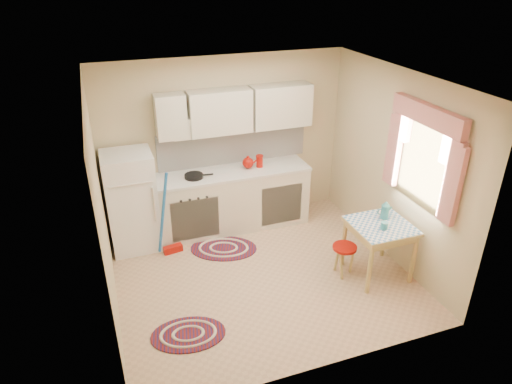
% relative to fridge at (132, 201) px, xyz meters
% --- Properties ---
extents(room_shell, '(3.64, 3.60, 2.52)m').
position_rel_fridge_xyz_m(room_shell, '(1.59, -1.01, 0.90)').
color(room_shell, tan).
rests_on(room_shell, ground).
extents(fridge, '(0.65, 0.60, 1.40)m').
position_rel_fridge_xyz_m(fridge, '(0.00, 0.00, 0.00)').
color(fridge, white).
rests_on(fridge, ground).
extents(broom, '(0.30, 0.16, 1.20)m').
position_rel_fridge_xyz_m(broom, '(0.45, -0.35, -0.10)').
color(broom, '#1B5DAA').
rests_on(broom, ground).
extents(base_cabinets, '(2.25, 0.60, 0.88)m').
position_rel_fridge_xyz_m(base_cabinets, '(1.43, 0.05, -0.26)').
color(base_cabinets, beige).
rests_on(base_cabinets, ground).
extents(countertop, '(2.27, 0.62, 0.04)m').
position_rel_fridge_xyz_m(countertop, '(1.43, 0.05, 0.20)').
color(countertop, silver).
rests_on(countertop, base_cabinets).
extents(frying_pan, '(0.29, 0.29, 0.05)m').
position_rel_fridge_xyz_m(frying_pan, '(0.87, 0.00, 0.24)').
color(frying_pan, black).
rests_on(frying_pan, countertop).
extents(red_kettle, '(0.18, 0.17, 0.18)m').
position_rel_fridge_xyz_m(red_kettle, '(1.69, 0.05, 0.31)').
color(red_kettle, '#9B0D05').
rests_on(red_kettle, countertop).
extents(red_canister, '(0.10, 0.10, 0.16)m').
position_rel_fridge_xyz_m(red_canister, '(1.86, 0.05, 0.30)').
color(red_canister, '#9B0D05').
rests_on(red_canister, countertop).
extents(table, '(0.72, 0.72, 0.72)m').
position_rel_fridge_xyz_m(table, '(2.83, -1.69, -0.34)').
color(table, tan).
rests_on(table, ground).
extents(stool, '(0.38, 0.38, 0.42)m').
position_rel_fridge_xyz_m(stool, '(2.42, -1.57, -0.49)').
color(stool, '#9B0D05').
rests_on(stool, ground).
extents(coffee_pot, '(0.15, 0.13, 0.25)m').
position_rel_fridge_xyz_m(coffee_pot, '(2.94, -1.57, 0.15)').
color(coffee_pot, teal).
rests_on(coffee_pot, table).
extents(mug, '(0.11, 0.11, 0.10)m').
position_rel_fridge_xyz_m(mug, '(2.79, -1.79, 0.07)').
color(mug, teal).
rests_on(mug, table).
extents(rug_center, '(1.09, 0.92, 0.02)m').
position_rel_fridge_xyz_m(rug_center, '(1.13, -0.51, -0.69)').
color(rug_center, maroon).
rests_on(rug_center, ground).
extents(rug_left, '(0.89, 0.68, 0.02)m').
position_rel_fridge_xyz_m(rug_left, '(0.31, -1.98, -0.69)').
color(rug_left, maroon).
rests_on(rug_left, ground).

